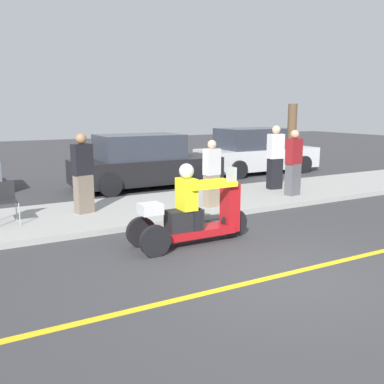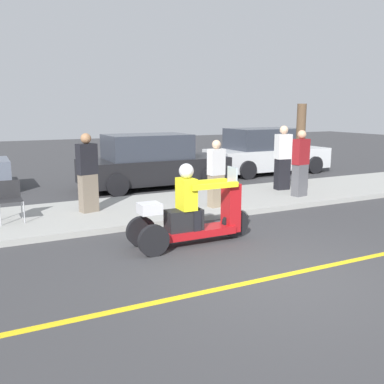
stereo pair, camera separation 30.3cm
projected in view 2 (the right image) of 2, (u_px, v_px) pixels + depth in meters
name	position (u px, v px, depth m)	size (l,w,h in m)	color
ground_plane	(280.00, 276.00, 6.18)	(60.00, 60.00, 0.00)	#38383A
lane_stripe	(253.00, 282.00, 5.97)	(24.00, 0.12, 0.01)	gold
sidewalk_strip	(160.00, 207.00, 10.21)	(28.00, 2.80, 0.12)	#9E9E99
motorcycle_trike	(193.00, 215.00, 7.56)	(2.28, 0.70, 1.46)	black
spectator_near_curb	(283.00, 159.00, 12.02)	(0.45, 0.29, 1.80)	black
spectator_far_back	(216.00, 175.00, 9.89)	(0.39, 0.26, 1.56)	gray
spectator_by_tree	(88.00, 174.00, 9.39)	(0.46, 0.34, 1.74)	#726656
spectator_mid_group	(300.00, 165.00, 11.12)	(0.44, 0.31, 1.72)	#515156
folding_chair_set_back	(10.00, 197.00, 8.69)	(0.47, 0.47, 0.82)	#A5A8AD
parked_car_lot_left	(266.00, 152.00, 15.94)	(4.59, 2.03, 1.67)	silver
parked_car_lot_far	(152.00, 163.00, 13.08)	(4.49, 2.00, 1.62)	black
tree_trunk	(300.00, 143.00, 13.18)	(0.28, 0.28, 2.41)	brown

